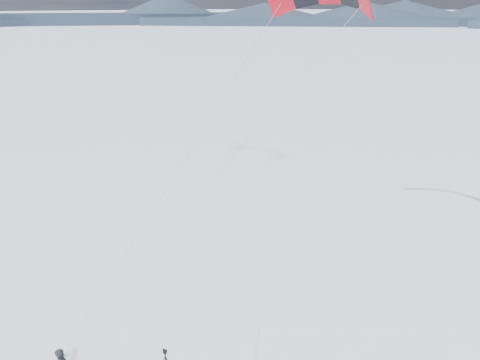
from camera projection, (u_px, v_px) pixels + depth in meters
power_kite at (322, 0)px, 24.84m from camera, size 17.79×7.97×13.02m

